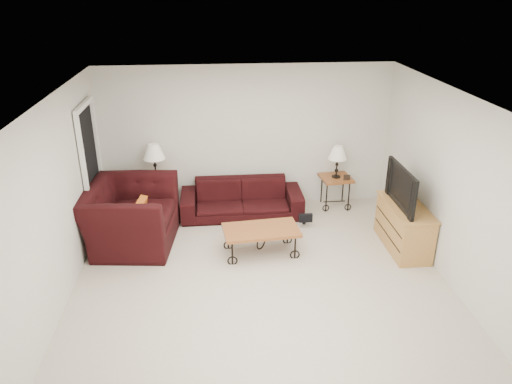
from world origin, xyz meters
The scene contains 20 objects.
ground centered at (0.00, 0.00, 0.00)m, with size 5.00×5.00×0.00m, color beige.
wall_back centered at (0.00, 2.50, 1.25)m, with size 5.00×0.02×2.50m, color silver.
wall_front centered at (0.00, -2.50, 1.25)m, with size 5.00×0.02×2.50m, color silver.
wall_left centered at (-2.50, 0.00, 1.25)m, with size 0.02×5.00×2.50m, color silver.
wall_right centered at (2.50, 0.00, 1.25)m, with size 0.02×5.00×2.50m, color silver.
ceiling centered at (0.00, 0.00, 2.50)m, with size 5.00×5.00×0.00m, color white.
doorway centered at (-2.47, 1.65, 1.02)m, with size 0.08×0.94×2.04m, color black.
sofa centered at (-0.13, 2.02, 0.30)m, with size 2.07×0.81×0.60m, color black.
side_table_left centered at (-1.56, 2.20, 0.32)m, with size 0.58×0.58×0.64m, color #975526.
side_table_right centered at (1.56, 2.20, 0.28)m, with size 0.52×0.52×0.57m, color #975526.
lamp_left centered at (-1.56, 2.20, 0.95)m, with size 0.36×0.36×0.64m, color black, non-canonical shape.
lamp_right centered at (1.56, 2.20, 0.85)m, with size 0.32×0.32×0.57m, color black, non-canonical shape.
photo_frame_left centered at (-1.71, 2.05, 0.69)m, with size 0.13×0.02×0.11m, color black.
photo_frame_right centered at (1.71, 2.05, 0.62)m, with size 0.11×0.02×0.09m, color black.
coffee_table centered at (0.07, 0.69, 0.21)m, with size 1.10×0.60×0.41m, color #975526.
armchair centered at (-1.88, 1.20, 0.47)m, with size 1.45×1.27×0.94m, color black.
throw_pillow centered at (-1.72, 1.15, 0.52)m, with size 0.43×0.11×0.43m, color orange.
tv_stand centered at (2.23, 0.68, 0.35)m, with size 0.49×1.17×0.70m, color #BF8847.
television centered at (2.21, 0.68, 1.00)m, with size 1.05×0.14×0.60m, color black.
backpack centered at (0.88, 1.55, 0.22)m, with size 0.34×0.26×0.44m, color black.
Camera 1 is at (-0.58, -5.55, 3.75)m, focal length 34.01 mm.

